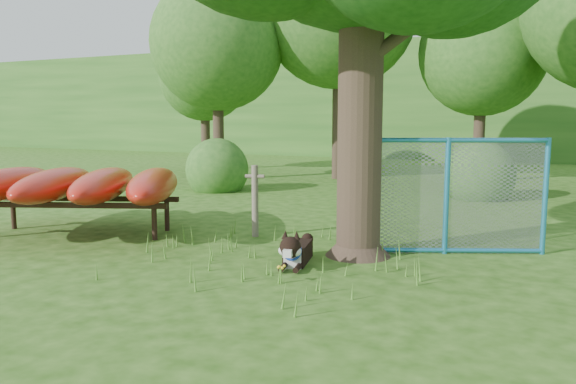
% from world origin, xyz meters
% --- Properties ---
extents(ground, '(80.00, 80.00, 0.00)m').
position_xyz_m(ground, '(0.00, 0.00, 0.00)').
color(ground, '#234D0F').
rests_on(ground, ground).
extents(wooden_post, '(0.35, 0.14, 1.26)m').
position_xyz_m(wooden_post, '(-1.00, 2.40, 0.67)').
color(wooden_post, '#655A4C').
rests_on(wooden_post, ground).
extents(kayak_rack, '(4.82, 4.33, 1.17)m').
position_xyz_m(kayak_rack, '(-3.94, 1.26, 0.90)').
color(kayak_rack, black).
rests_on(kayak_rack, ground).
extents(husky_dog, '(0.51, 1.27, 0.57)m').
position_xyz_m(husky_dog, '(0.44, 0.93, 0.20)').
color(husky_dog, black).
rests_on(husky_dog, ground).
extents(fence_section, '(2.82, 1.29, 2.96)m').
position_xyz_m(fence_section, '(2.24, 2.53, 0.89)').
color(fence_section, teal).
rests_on(fence_section, ground).
extents(wildflower_clump, '(0.11, 0.10, 0.24)m').
position_xyz_m(wildflower_clump, '(0.65, 0.03, 0.20)').
color(wildflower_clump, '#548B2D').
rests_on(wildflower_clump, ground).
extents(bg_tree_a, '(4.40, 4.40, 6.70)m').
position_xyz_m(bg_tree_a, '(-6.50, 10.00, 4.48)').
color(bg_tree_a, '#34261C').
rests_on(bg_tree_a, ground).
extents(bg_tree_b, '(5.20, 5.20, 8.22)m').
position_xyz_m(bg_tree_b, '(-3.00, 12.00, 5.61)').
color(bg_tree_b, '#34261C').
rests_on(bg_tree_b, ground).
extents(bg_tree_c, '(4.00, 4.00, 6.12)m').
position_xyz_m(bg_tree_c, '(1.50, 13.00, 4.11)').
color(bg_tree_c, '#34261C').
rests_on(bg_tree_c, ground).
extents(bg_tree_f, '(3.60, 3.60, 5.55)m').
position_xyz_m(bg_tree_f, '(-9.00, 13.00, 3.73)').
color(bg_tree_f, '#34261C').
rests_on(bg_tree_f, ground).
extents(shrub_left, '(1.80, 1.80, 1.80)m').
position_xyz_m(shrub_left, '(-5.00, 7.50, 0.00)').
color(shrub_left, '#2B5E1E').
rests_on(shrub_left, ground).
extents(shrub_mid, '(1.80, 1.80, 1.80)m').
position_xyz_m(shrub_mid, '(2.00, 9.00, 0.00)').
color(shrub_mid, '#2B5E1E').
rests_on(shrub_mid, ground).
extents(wooded_hillside, '(80.00, 12.00, 6.00)m').
position_xyz_m(wooded_hillside, '(0.00, 28.00, 3.00)').
color(wooded_hillside, '#2B5E1E').
rests_on(wooded_hillside, ground).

